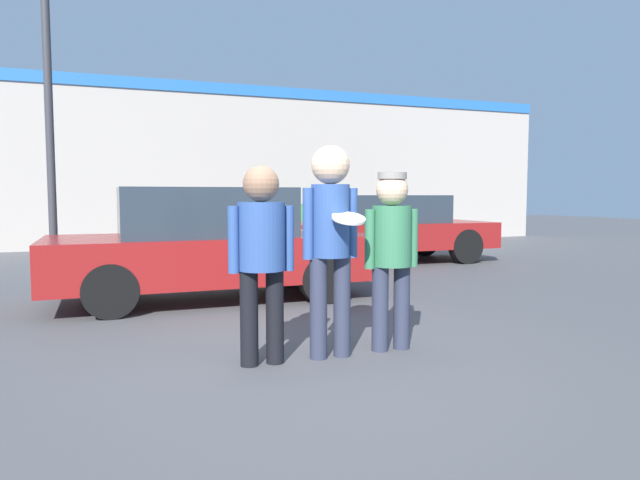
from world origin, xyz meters
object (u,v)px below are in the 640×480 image
person_left (262,247)px  shrub (303,225)px  parked_car_near (210,245)px  parked_car_far (389,228)px  street_lamp (68,55)px  person_right (392,244)px  person_middle_with_frisbee (331,231)px

person_left → shrub: (4.03, 10.66, -0.40)m
shrub → parked_car_near: bearing=-117.5°
parked_car_far → street_lamp: size_ratio=0.76×
shrub → person_left: bearing=-110.7°
person_right → person_left: bearing=-178.7°
parked_car_far → shrub: (-0.39, 4.48, -0.14)m
person_left → person_middle_with_frisbee: bearing=-0.8°
parked_car_near → street_lamp: bearing=135.7°
person_middle_with_frisbee → person_right: 0.62m
parked_car_near → parked_car_far: 5.27m
person_right → parked_car_near: bearing=109.5°
parked_car_near → person_left: bearing=-92.1°
person_middle_with_frisbee → street_lamp: bearing=114.9°
parked_car_far → shrub: size_ratio=3.62×
person_middle_with_frisbee → person_left: bearing=179.2°
person_middle_with_frisbee → shrub: (3.42, 10.66, -0.52)m
person_left → parked_car_far: size_ratio=0.39×
person_right → street_lamp: (-2.86, 4.82, 2.51)m
shrub → person_right: bearing=-104.8°
person_left → person_right: person_left is taller
parked_car_near → person_right: bearing=-70.5°
person_right → shrub: size_ratio=1.38×
parked_car_far → person_middle_with_frisbee: bearing=-121.6°
person_middle_with_frisbee → street_lamp: street_lamp is taller
parked_car_far → person_left: bearing=-125.6°
person_left → person_middle_with_frisbee: (0.61, -0.01, 0.12)m
street_lamp → shrub: bearing=45.6°
person_left → person_right: bearing=1.3°
parked_car_far → street_lamp: 6.79m
person_right → shrub: bearing=75.2°
parked_car_near → parked_car_far: parked_car_near is taller
person_left → shrub: bearing=69.3°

